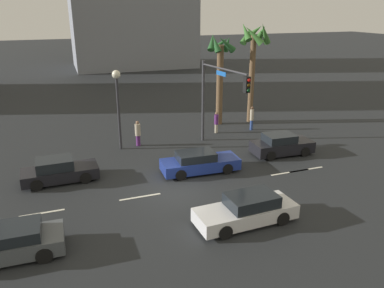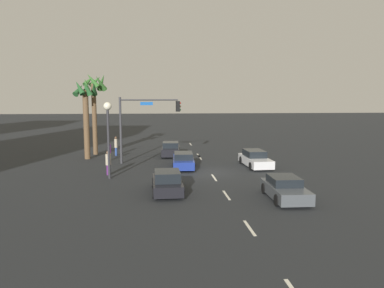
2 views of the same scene
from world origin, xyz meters
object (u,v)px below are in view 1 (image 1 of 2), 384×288
Objects in this scene: car_4 at (59,171)px; pedestrian_1 at (252,117)px; car_0 at (199,162)px; palm_tree_0 at (254,50)px; building_0 at (132,7)px; pedestrian_2 at (216,122)px; car_3 at (10,243)px; pedestrian_0 at (138,133)px; traffic_signal at (218,92)px; streetlamp at (117,94)px; palm_tree_1 at (220,63)px; car_1 at (247,210)px; car_2 at (281,145)px.

car_4 is 2.16× the size of pedestrian_1.
car_0 is 12.77m from palm_tree_0.
pedestrian_2 is at bearing -91.42° from building_0.
car_3 is 1.00× the size of car_4.
pedestrian_0 is 0.94× the size of pedestrian_1.
traffic_signal reaches higher than streetlamp.
building_0 is at bearing 72.48° from car_3.
streetlamp is 2.83× the size of pedestrian_1.
palm_tree_1 is (2.56, 5.34, 1.05)m from traffic_signal.
palm_tree_1 is at bearing 21.43° from pedestrian_0.
car_3 is 23.06m from palm_tree_0.
palm_tree_0 reaches higher than traffic_signal.
car_1 is at bearing -119.39° from pedestrian_1.
car_3 is 12.79m from streetlamp.
streetlamp is 8.28m from pedestrian_2.
car_4 is 2.29× the size of pedestrian_0.
pedestrian_1 reaches higher than pedestrian_0.
traffic_signal is 6.01m from palm_tree_1.
car_0 is 11.11m from palm_tree_1.
pedestrian_0 is (-8.59, 4.95, 0.30)m from car_2.
car_1 is 0.58× the size of palm_tree_0.
pedestrian_0 is (1.28, 0.24, -2.93)m from streetlamp.
car_1 is at bearing -44.05° from car_4.
building_0 is at bearing 76.45° from streetlamp.
car_2 reaches higher than car_3.
palm_tree_1 is at bearing 59.43° from car_0.
streetlamp is 11.00m from pedestrian_1.
car_3 is (-9.90, 0.95, -0.03)m from car_1.
palm_tree_1 is (1.20, 2.20, 4.16)m from pedestrian_2.
pedestrian_1 is 38.77m from building_0.
car_0 is 9.37m from pedestrian_1.
building_0 reaches higher than palm_tree_1.
building_0 is at bearing 87.48° from pedestrian_2.
building_0 reaches higher than pedestrian_1.
building_0 is (9.31, 38.62, 5.34)m from streetlamp.
palm_tree_0 is (7.95, 8.39, 5.43)m from car_0.
pedestrian_1 is at bearing -86.94° from building_0.
car_1 is 10.41m from traffic_signal.
pedestrian_0 reaches higher than car_4.
building_0 reaches higher than pedestrian_2.
car_3 is at bearing -137.42° from palm_tree_1.
streetlamp is at bearing 43.76° from car_4.
streetlamp reaches higher than car_0.
car_1 is 12.60m from streetlamp.
car_2 is 9.92m from pedestrian_0.
pedestrian_1 is (10.60, 0.74, -2.83)m from streetlamp.
car_4 is at bearing -156.56° from palm_tree_0.
palm_tree_1 reaches higher than traffic_signal.
car_3 is 0.71× the size of traffic_signal.
pedestrian_0 is (-5.01, 2.37, -3.05)m from traffic_signal.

